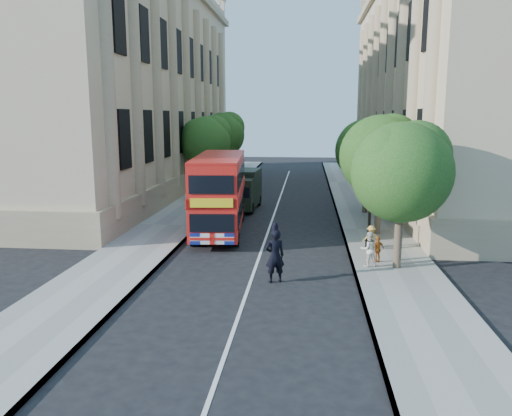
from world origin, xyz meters
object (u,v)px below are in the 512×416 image
(lamp_post, at_px, (370,198))
(double_decker_bus, at_px, (220,191))
(box_van, at_px, (243,191))
(woman_pedestrian, at_px, (369,249))
(police_constable, at_px, (275,256))

(lamp_post, bearing_deg, double_decker_bus, 157.84)
(lamp_post, bearing_deg, box_van, 126.49)
(lamp_post, height_order, woman_pedestrian, lamp_post)
(lamp_post, relative_size, woman_pedestrian, 3.53)
(woman_pedestrian, bearing_deg, box_van, -77.08)
(police_constable, relative_size, woman_pedestrian, 1.41)
(lamp_post, xyz_separation_m, double_decker_bus, (-7.60, 3.09, -0.25))
(lamp_post, height_order, double_decker_bus, lamp_post)
(woman_pedestrian, bearing_deg, double_decker_bus, -55.29)
(lamp_post, height_order, police_constable, lamp_post)
(police_constable, bearing_deg, woman_pedestrian, -170.82)
(police_constable, xyz_separation_m, woman_pedestrian, (3.73, 2.05, -0.18))
(lamp_post, xyz_separation_m, box_van, (-7.21, 9.75, -1.22))
(double_decker_bus, relative_size, woman_pedestrian, 6.17)
(lamp_post, relative_size, box_van, 1.09)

